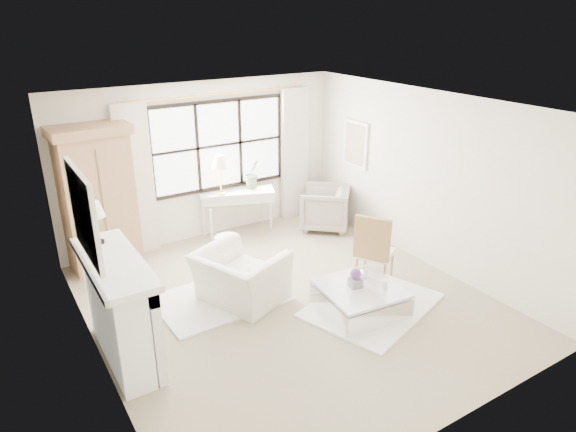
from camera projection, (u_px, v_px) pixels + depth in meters
The scene contains 32 objects.
floor at pixel (289, 302), 7.12m from camera, with size 5.50×5.50×0.00m, color tan.
ceiling at pixel (289, 106), 6.10m from camera, with size 5.50×5.50×0.00m, color white.
wall_back at pixel (203, 162), 8.77m from camera, with size 5.00×5.00×0.00m, color white.
wall_front at pixel (457, 310), 4.45m from camera, with size 5.00×5.00×0.00m, color silver.
wall_left at pixel (87, 258), 5.38m from camera, with size 5.50×5.50×0.00m, color silver.
wall_right at pixel (427, 180), 7.84m from camera, with size 5.50×5.50×0.00m, color silver.
window_pane at pixel (219, 145), 8.81m from camera, with size 2.40×0.02×1.50m, color white.
window_frame at pixel (219, 145), 8.80m from camera, with size 2.50×0.04×1.50m, color black, non-canonical shape.
curtain_rod at pixel (218, 94), 8.43m from camera, with size 0.04×0.04×3.30m, color #C99145.
curtain_left at pixel (136, 181), 8.14m from camera, with size 0.55×0.10×2.47m, color beige.
curtain_right at pixel (295, 155), 9.62m from camera, with size 0.55×0.10×2.47m, color beige.
fireplace at pixel (118, 309), 5.75m from camera, with size 0.58×1.66×1.26m.
mirror_frame at pixel (83, 214), 5.21m from camera, with size 0.05×1.15×0.95m, color silver.
mirror_glass at pixel (87, 214), 5.22m from camera, with size 0.02×1.00×0.80m, color #B9BDC5.
art_frame at pixel (356, 144), 9.09m from camera, with size 0.04×0.62×0.82m, color white.
art_canvas at pixel (355, 144), 9.08m from camera, with size 0.01×0.52×0.72m, color #BAAB90.
mantel_lamp at pixel (95, 211), 5.79m from camera, with size 0.22×0.22×0.51m.
armoire at pixel (98, 198), 7.72m from camera, with size 1.16×0.77×2.24m.
console_table at pixel (238, 212), 9.18m from camera, with size 1.37×0.89×0.80m.
console_lamp at pixel (220, 163), 8.66m from camera, with size 0.28×0.28×0.69m.
orchid_plant at pixel (253, 173), 9.09m from camera, with size 0.29×0.24×0.53m, color #556F4A.
side_table at pixel (228, 247), 7.99m from camera, with size 0.40×0.40×0.51m.
rug_left at pixel (220, 298), 7.18m from camera, with size 1.72×1.22×0.03m, color white.
rug_right at pixel (372, 305), 7.01m from camera, with size 1.77×1.33×0.03m, color white.
club_armchair at pixel (240, 277), 7.02m from camera, with size 1.12×0.98×0.73m, color white.
wingback_chair at pixel (325, 208), 9.39m from camera, with size 0.83×0.86×0.78m, color #9E9185.
french_chair at pixel (374, 263), 7.54m from camera, with size 0.67×0.66×1.08m.
coffee_table at pixel (360, 300), 6.82m from camera, with size 1.09×1.09×0.38m.
planter_box at pixel (355, 283), 6.73m from camera, with size 0.15×0.15×0.12m, color slate.
planter_flowers at pixel (356, 274), 6.68m from camera, with size 0.15×0.15×0.15m, color #5A2D72.
pillar_candle at pixel (384, 284), 6.69m from camera, with size 0.10×0.10×0.12m, color silver.
coffee_vase at pixel (363, 272), 6.97m from camera, with size 0.14×0.14×0.14m, color silver.
Camera 1 is at (-3.28, -5.20, 3.78)m, focal length 32.00 mm.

